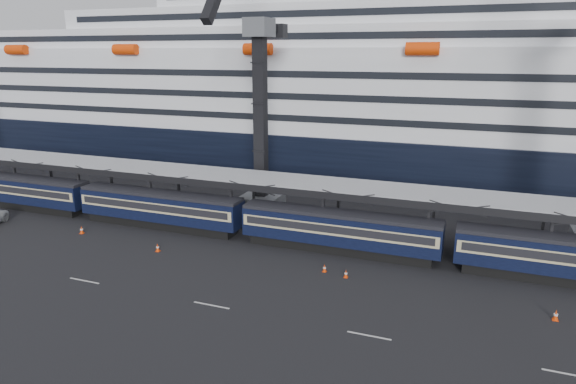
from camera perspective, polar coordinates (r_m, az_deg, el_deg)
name	(u,v)px	position (r m, az deg, el deg)	size (l,w,h in m)	color
ground	(408,314)	(39.36, 13.19, -13.02)	(260.00, 260.00, 0.00)	black
lane_markings	(537,379)	(34.90, 25.93, -18.22)	(111.00, 4.27, 0.02)	beige
train	(374,234)	(48.19, 9.56, -4.58)	(133.05, 3.00, 4.05)	black
canopy	(433,196)	(50.48, 15.81, -0.41)	(130.00, 6.25, 5.53)	#9A9CA2
cruise_ship	(451,95)	(80.95, 17.67, 10.28)	(214.09, 28.84, 34.00)	black
crane_dark_near	(259,112)	(58.65, -3.25, 8.92)	(4.50, 17.75, 35.08)	#505258
traffic_cone_a	(82,230)	(58.09, -21.96, -3.91)	(0.42, 0.42, 0.84)	#EE3D07
traffic_cone_b	(158,247)	(50.75, -14.29, -5.99)	(0.40, 0.40, 0.81)	#EE3D07
traffic_cone_c	(324,268)	(44.97, 4.08, -8.43)	(0.35, 0.35, 0.70)	#EE3D07
traffic_cone_d	(346,274)	(44.07, 6.45, -9.00)	(0.35, 0.35, 0.70)	#EE3D07
traffic_cone_e	(556,315)	(41.91, 27.61, -12.02)	(0.41, 0.41, 0.82)	#EE3D07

